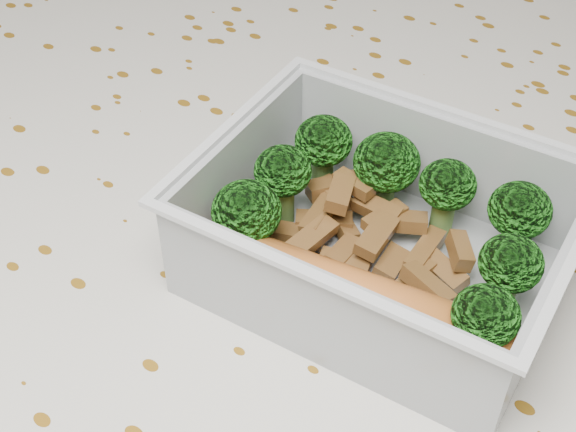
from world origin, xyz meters
The scene contains 6 objects.
dining_table centered at (0.00, 0.00, 0.67)m, with size 1.40×0.90×0.75m.
tablecloth centered at (0.00, 0.00, 0.72)m, with size 1.46×0.96×0.19m.
lunch_container centered at (0.04, 0.02, 0.78)m, with size 0.20×0.17×0.06m.
broccoli_florets centered at (0.04, 0.04, 0.79)m, with size 0.16×0.12×0.05m.
meat_pile centered at (0.03, 0.03, 0.77)m, with size 0.11×0.07×0.03m.
sausage centered at (0.05, -0.01, 0.78)m, with size 0.16×0.06×0.03m.
Camera 1 is at (0.18, -0.23, 1.06)m, focal length 50.00 mm.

